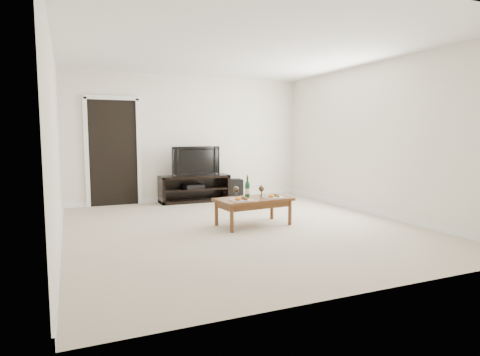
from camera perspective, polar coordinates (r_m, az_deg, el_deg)
name	(u,v)px	position (r m, az deg, el deg)	size (l,w,h in m)	color
floor	(242,227)	(6.06, 0.28, -6.98)	(5.50, 5.50, 0.00)	#BDAD98
back_wall	(190,139)	(8.52, -7.19, 5.56)	(5.00, 0.04, 2.60)	white
ceiling	(242,48)	(6.04, 0.29, 18.03)	(5.00, 5.50, 0.04)	white
doorway	(113,153)	(8.20, -17.57, 3.39)	(0.90, 0.02, 2.05)	black
media_console	(195,189)	(8.33, -6.49, -1.51)	(1.44, 0.45, 0.55)	black
television	(194,161)	(8.28, -6.53, 2.43)	(1.04, 0.14, 0.60)	black
av_receiver	(193,186)	(8.31, -6.68, -1.19)	(0.40, 0.30, 0.08)	black
subwoofer	(235,189)	(8.59, -0.78, -1.62)	(0.29, 0.29, 0.44)	black
coffee_table	(253,212)	(6.14, 1.90, -4.81)	(1.13, 0.62, 0.42)	brown
plate_left	(241,199)	(5.85, 0.11, -2.94)	(0.27, 0.27, 0.07)	white
plate_right	(273,196)	(6.15, 4.74, -2.51)	(0.27, 0.27, 0.07)	white
wine_bottle	(247,186)	(6.21, 1.06, -1.09)	(0.07, 0.07, 0.35)	#103D1F
goblet_left	(236,192)	(6.20, -0.60, -1.94)	(0.09, 0.09, 0.17)	#3C3120
goblet_right	(261,191)	(6.31, 3.08, -1.81)	(0.09, 0.09, 0.17)	#3C3120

